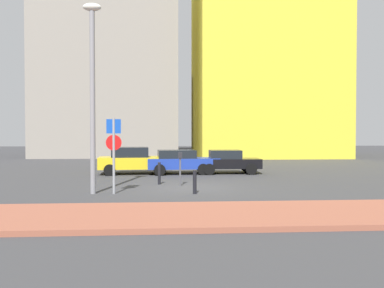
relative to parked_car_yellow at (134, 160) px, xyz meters
name	(u,v)px	position (x,y,z in m)	size (l,w,h in m)	color
ground_plane	(187,187)	(2.77, -6.06, -0.80)	(120.00, 120.00, 0.00)	#38383A
sidewalk_brick	(201,215)	(2.77, -12.34, -0.73)	(40.00, 3.54, 0.14)	#93513D
parked_car_yellow	(134,160)	(0.00, 0.00, 0.00)	(4.27, 2.31, 1.55)	gold
parked_car_blue	(181,161)	(2.76, -0.23, -0.06)	(4.22, 2.13, 1.39)	#1E389E
parked_car_black	(225,161)	(5.35, -0.12, -0.09)	(4.08, 1.97, 1.37)	black
parking_sign_post	(114,146)	(-0.18, -7.74, 1.03)	(0.60, 0.10, 2.91)	gray
parking_meter	(180,164)	(2.47, -5.56, 0.16)	(0.18, 0.14, 1.50)	#4C4C51
street_lamp	(92,83)	(-0.98, -7.66, 3.48)	(0.70, 0.36, 7.32)	gray
traffic_bollard_near	(195,182)	(2.94, -7.96, -0.34)	(0.15, 0.15, 0.91)	black
traffic_bollard_mid	(159,173)	(1.54, -4.96, -0.29)	(0.13, 0.13, 1.01)	black
building_colorful_midrise	(262,34)	(12.26, 19.17, 12.27)	(14.16, 14.14, 26.14)	gold
building_under_construction	(112,68)	(-3.96, 21.57, 8.87)	(14.16, 14.19, 19.34)	gray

